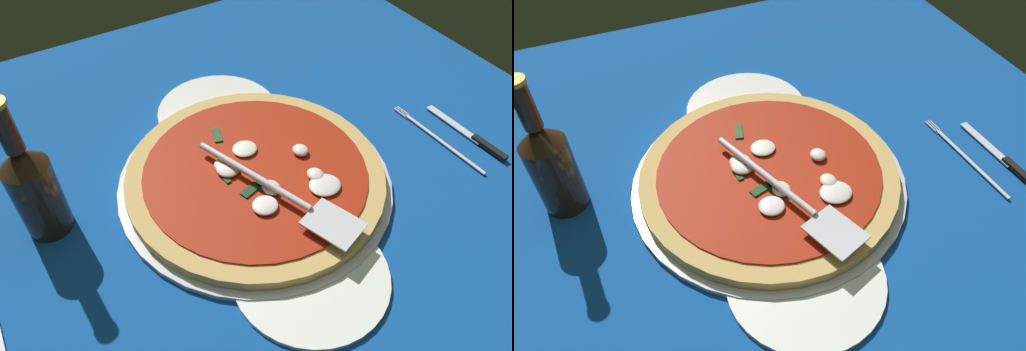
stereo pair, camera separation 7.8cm
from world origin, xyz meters
The scene contains 9 objects.
ground_plane centered at (0.00, 0.00, -0.40)cm, with size 115.70×115.70×0.80cm, color #114897.
checker_pattern centered at (0.00, 0.00, 0.05)cm, with size 115.70×115.70×0.10cm.
pizza_pan centered at (-0.32, 2.55, 0.71)cm, with size 43.71×43.71×1.22cm, color silver.
dinner_plate_left centered at (-18.90, 5.16, 0.60)cm, with size 21.87×21.87×1.00cm, color white.
dinner_plate_right centered at (18.92, -0.78, 0.60)cm, with size 22.37×22.37×1.00cm, color white.
pizza centered at (-0.39, 2.51, 2.35)cm, with size 41.08×41.08×3.22cm.
pizza_server centered at (-7.58, 2.33, 4.90)cm, with size 28.44×13.08×1.00cm.
place_setting_near centered at (-9.43, -33.13, 0.45)cm, with size 22.44×12.64×1.40cm.
beer_bottle centered at (8.26, 33.12, 8.80)cm, with size 6.58×6.58×23.43cm.
Camera 1 is at (-46.55, 30.60, 58.53)cm, focal length 34.43 mm.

